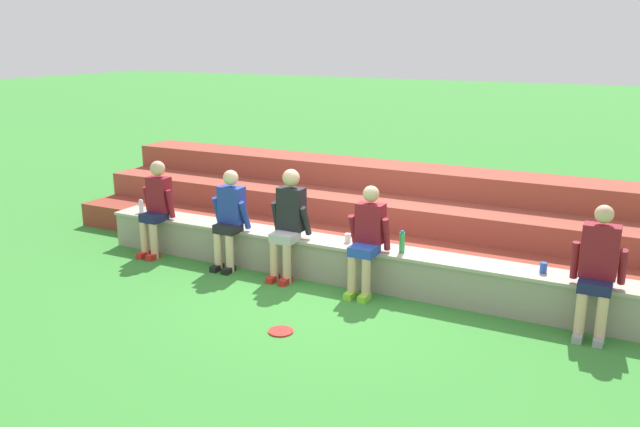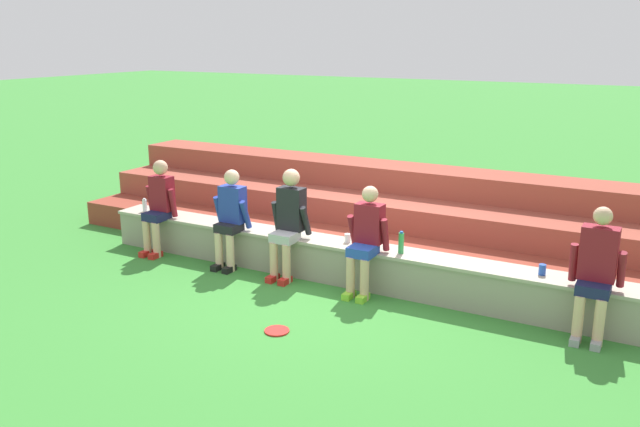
{
  "view_description": "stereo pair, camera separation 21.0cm",
  "coord_description": "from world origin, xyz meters",
  "px_view_note": "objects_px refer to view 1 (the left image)",
  "views": [
    {
      "loc": [
        3.5,
        -7.14,
        3.11
      ],
      "look_at": [
        -0.3,
        0.22,
        0.87
      ],
      "focal_mm": 36.99,
      "sensor_mm": 36.0,
      "label": 1
    },
    {
      "loc": [
        3.69,
        -7.04,
        3.11
      ],
      "look_at": [
        -0.3,
        0.22,
        0.87
      ],
      "focal_mm": 36.99,
      "sensor_mm": 36.0,
      "label": 2
    }
  ],
  "objects_px": {
    "person_center": "(288,220)",
    "person_far_right": "(598,268)",
    "person_right_of_center": "(367,237)",
    "frisbee": "(281,331)",
    "water_bottle_near_right": "(141,206)",
    "plastic_cup_right_end": "(348,238)",
    "plastic_cup_middle": "(278,227)",
    "person_far_left": "(156,205)",
    "person_left_of_center": "(229,216)",
    "water_bottle_mid_left": "(402,242)",
    "plastic_cup_left_end": "(543,268)"
  },
  "relations": [
    {
      "from": "person_far_left",
      "to": "person_right_of_center",
      "type": "distance_m",
      "value": 3.32
    },
    {
      "from": "person_left_of_center",
      "to": "water_bottle_near_right",
      "type": "bearing_deg",
      "value": 173.51
    },
    {
      "from": "plastic_cup_right_end",
      "to": "person_left_of_center",
      "type": "bearing_deg",
      "value": -170.02
    },
    {
      "from": "person_far_left",
      "to": "person_left_of_center",
      "type": "relative_size",
      "value": 1.01
    },
    {
      "from": "person_center",
      "to": "plastic_cup_right_end",
      "type": "distance_m",
      "value": 0.81
    },
    {
      "from": "frisbee",
      "to": "person_far_left",
      "type": "bearing_deg",
      "value": 153.51
    },
    {
      "from": "person_far_left",
      "to": "person_center",
      "type": "distance_m",
      "value": 2.18
    },
    {
      "from": "person_center",
      "to": "plastic_cup_middle",
      "type": "relative_size",
      "value": 12.7
    },
    {
      "from": "plastic_cup_left_end",
      "to": "plastic_cup_middle",
      "type": "bearing_deg",
      "value": 179.43
    },
    {
      "from": "water_bottle_mid_left",
      "to": "plastic_cup_right_end",
      "type": "xyz_separation_m",
      "value": [
        -0.77,
        0.08,
        -0.08
      ]
    },
    {
      "from": "water_bottle_near_right",
      "to": "plastic_cup_middle",
      "type": "distance_m",
      "value": 2.35
    },
    {
      "from": "person_center",
      "to": "water_bottle_mid_left",
      "type": "distance_m",
      "value": 1.53
    },
    {
      "from": "person_far_left",
      "to": "plastic_cup_left_end",
      "type": "height_order",
      "value": "person_far_left"
    },
    {
      "from": "person_far_left",
      "to": "water_bottle_near_right",
      "type": "xyz_separation_m",
      "value": [
        -0.47,
        0.2,
        -0.12
      ]
    },
    {
      "from": "person_center",
      "to": "plastic_cup_left_end",
      "type": "bearing_deg",
      "value": 3.78
    },
    {
      "from": "person_left_of_center",
      "to": "water_bottle_mid_left",
      "type": "distance_m",
      "value": 2.43
    },
    {
      "from": "plastic_cup_middle",
      "to": "frisbee",
      "type": "distance_m",
      "value": 2.14
    },
    {
      "from": "person_center",
      "to": "person_right_of_center",
      "type": "xyz_separation_m",
      "value": [
        1.13,
        -0.03,
        -0.07
      ]
    },
    {
      "from": "person_right_of_center",
      "to": "plastic_cup_left_end",
      "type": "bearing_deg",
      "value": 6.75
    },
    {
      "from": "water_bottle_near_right",
      "to": "water_bottle_mid_left",
      "type": "distance_m",
      "value": 4.17
    },
    {
      "from": "water_bottle_near_right",
      "to": "frisbee",
      "type": "xyz_separation_m",
      "value": [
        3.42,
        -1.67,
        -0.61
      ]
    },
    {
      "from": "person_left_of_center",
      "to": "frisbee",
      "type": "bearing_deg",
      "value": -41.33
    },
    {
      "from": "person_center",
      "to": "water_bottle_mid_left",
      "type": "height_order",
      "value": "person_center"
    },
    {
      "from": "person_far_left",
      "to": "plastic_cup_middle",
      "type": "xyz_separation_m",
      "value": [
        1.88,
        0.29,
        -0.16
      ]
    },
    {
      "from": "water_bottle_mid_left",
      "to": "plastic_cup_left_end",
      "type": "bearing_deg",
      "value": 1.79
    },
    {
      "from": "person_right_of_center",
      "to": "water_bottle_mid_left",
      "type": "relative_size",
      "value": 4.81
    },
    {
      "from": "plastic_cup_left_end",
      "to": "plastic_cup_middle",
      "type": "relative_size",
      "value": 1.07
    },
    {
      "from": "plastic_cup_right_end",
      "to": "frisbee",
      "type": "height_order",
      "value": "plastic_cup_right_end"
    },
    {
      "from": "person_center",
      "to": "person_right_of_center",
      "type": "bearing_deg",
      "value": -1.67
    },
    {
      "from": "water_bottle_mid_left",
      "to": "plastic_cup_right_end",
      "type": "bearing_deg",
      "value": 174.08
    },
    {
      "from": "plastic_cup_left_end",
      "to": "plastic_cup_middle",
      "type": "height_order",
      "value": "plastic_cup_left_end"
    },
    {
      "from": "person_left_of_center",
      "to": "frisbee",
      "type": "relative_size",
      "value": 4.99
    },
    {
      "from": "plastic_cup_right_end",
      "to": "person_center",
      "type": "bearing_deg",
      "value": -162.32
    },
    {
      "from": "water_bottle_near_right",
      "to": "plastic_cup_right_end",
      "type": "xyz_separation_m",
      "value": [
        3.4,
        0.09,
        -0.04
      ]
    },
    {
      "from": "plastic_cup_right_end",
      "to": "plastic_cup_left_end",
      "type": "relative_size",
      "value": 0.94
    },
    {
      "from": "person_left_of_center",
      "to": "water_bottle_near_right",
      "type": "distance_m",
      "value": 1.77
    },
    {
      "from": "person_far_left",
      "to": "water_bottle_near_right",
      "type": "bearing_deg",
      "value": 157.24
    },
    {
      "from": "person_far_left",
      "to": "person_far_right",
      "type": "distance_m",
      "value": 5.95
    },
    {
      "from": "person_far_left",
      "to": "person_right_of_center",
      "type": "bearing_deg",
      "value": 0.25
    },
    {
      "from": "frisbee",
      "to": "plastic_cup_middle",
      "type": "bearing_deg",
      "value": 121.27
    },
    {
      "from": "person_far_right",
      "to": "plastic_cup_middle",
      "type": "relative_size",
      "value": 12.47
    },
    {
      "from": "plastic_cup_middle",
      "to": "frisbee",
      "type": "bearing_deg",
      "value": -58.73
    },
    {
      "from": "person_right_of_center",
      "to": "frisbee",
      "type": "bearing_deg",
      "value": -103.61
    },
    {
      "from": "person_left_of_center",
      "to": "plastic_cup_middle",
      "type": "relative_size",
      "value": 11.98
    },
    {
      "from": "plastic_cup_left_end",
      "to": "frisbee",
      "type": "distance_m",
      "value": 3.03
    },
    {
      "from": "person_far_left",
      "to": "plastic_cup_right_end",
      "type": "distance_m",
      "value": 2.95
    },
    {
      "from": "person_right_of_center",
      "to": "water_bottle_mid_left",
      "type": "distance_m",
      "value": 0.44
    },
    {
      "from": "person_far_right",
      "to": "water_bottle_near_right",
      "type": "bearing_deg",
      "value": 178.42
    },
    {
      "from": "plastic_cup_right_end",
      "to": "plastic_cup_left_end",
      "type": "height_order",
      "value": "plastic_cup_left_end"
    },
    {
      "from": "person_center",
      "to": "person_far_right",
      "type": "xyz_separation_m",
      "value": [
        3.76,
        -0.03,
        -0.03
      ]
    }
  ]
}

